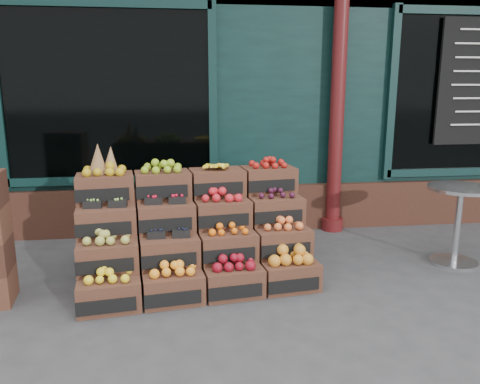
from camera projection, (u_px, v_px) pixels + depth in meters
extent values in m
plane|color=#3A3A3C|center=(273.00, 304.00, 4.05)|extent=(60.00, 60.00, 0.00)
cube|color=black|center=(220.00, 56.00, 8.56)|extent=(12.00, 6.00, 4.80)
cube|color=black|center=(240.00, 115.00, 5.90)|extent=(12.00, 0.12, 3.00)
cube|color=#3B2017|center=(241.00, 208.00, 6.10)|extent=(12.00, 0.18, 0.60)
cube|color=black|center=(108.00, 95.00, 5.58)|extent=(2.40, 0.06, 2.00)
cylinder|color=#4E1213|center=(337.00, 107.00, 5.84)|extent=(0.18, 0.18, 3.20)
cube|color=#4E2C1E|center=(109.00, 294.00, 3.96)|extent=(0.56, 0.42, 0.26)
cube|color=black|center=(109.00, 307.00, 3.79)|extent=(0.48, 0.08, 0.12)
cube|color=yellow|center=(108.00, 275.00, 3.93)|extent=(0.45, 0.32, 0.08)
cube|color=#4E2C1E|center=(173.00, 287.00, 4.10)|extent=(0.56, 0.42, 0.26)
cube|color=black|center=(176.00, 299.00, 3.92)|extent=(0.48, 0.08, 0.12)
cube|color=orange|center=(173.00, 268.00, 4.06)|extent=(0.45, 0.32, 0.09)
cube|color=#4E2C1E|center=(233.00, 281.00, 4.23)|extent=(0.56, 0.42, 0.26)
cube|color=black|center=(238.00, 292.00, 4.05)|extent=(0.48, 0.08, 0.12)
cube|color=maroon|center=(233.00, 262.00, 4.19)|extent=(0.45, 0.32, 0.10)
cube|color=#4E2C1E|center=(289.00, 275.00, 4.36)|extent=(0.56, 0.42, 0.26)
cube|color=black|center=(297.00, 286.00, 4.19)|extent=(0.48, 0.08, 0.12)
cube|color=orange|center=(290.00, 256.00, 4.32)|extent=(0.45, 0.32, 0.12)
cube|color=#4E2C1E|center=(108.00, 256.00, 4.11)|extent=(0.56, 0.42, 0.26)
cube|color=black|center=(108.00, 267.00, 3.94)|extent=(0.48, 0.08, 0.12)
cube|color=#A5A446|center=(107.00, 237.00, 4.08)|extent=(0.45, 0.32, 0.09)
cube|color=#4E2C1E|center=(170.00, 251.00, 4.25)|extent=(0.56, 0.42, 0.26)
cube|color=black|center=(172.00, 261.00, 4.07)|extent=(0.48, 0.08, 0.12)
cube|color=black|center=(169.00, 235.00, 4.21)|extent=(0.45, 0.32, 0.03)
cube|color=#4E2C1E|center=(227.00, 246.00, 4.38)|extent=(0.56, 0.42, 0.26)
cube|color=black|center=(232.00, 255.00, 4.20)|extent=(0.48, 0.08, 0.12)
cube|color=orange|center=(227.00, 229.00, 4.34)|extent=(0.45, 0.32, 0.07)
cube|color=#4E2C1E|center=(282.00, 241.00, 4.51)|extent=(0.56, 0.42, 0.26)
cube|color=black|center=(289.00, 250.00, 4.34)|extent=(0.48, 0.08, 0.12)
cube|color=orange|center=(282.00, 224.00, 4.47)|extent=(0.45, 0.32, 0.08)
cube|color=#4E2C1E|center=(107.00, 221.00, 4.26)|extent=(0.56, 0.42, 0.26)
cube|color=black|center=(106.00, 230.00, 4.09)|extent=(0.48, 0.08, 0.12)
cube|color=#81B04E|center=(106.00, 205.00, 4.23)|extent=(0.45, 0.32, 0.03)
cube|color=#4E2C1E|center=(166.00, 217.00, 4.40)|extent=(0.56, 0.42, 0.26)
cube|color=black|center=(168.00, 225.00, 4.22)|extent=(0.48, 0.08, 0.12)
cube|color=#A80F26|center=(166.00, 201.00, 4.36)|extent=(0.45, 0.32, 0.04)
cube|color=#4E2C1E|center=(222.00, 213.00, 4.53)|extent=(0.56, 0.42, 0.26)
cube|color=black|center=(227.00, 221.00, 4.35)|extent=(0.48, 0.08, 0.12)
cube|color=red|center=(222.00, 195.00, 4.49)|extent=(0.45, 0.32, 0.09)
cube|color=#4E2C1E|center=(275.00, 209.00, 4.66)|extent=(0.56, 0.42, 0.26)
cube|color=black|center=(281.00, 217.00, 4.49)|extent=(0.48, 0.08, 0.12)
cube|color=#371023|center=(275.00, 193.00, 4.63)|extent=(0.45, 0.32, 0.07)
cube|color=#4E2C1E|center=(105.00, 188.00, 4.41)|extent=(0.56, 0.42, 0.26)
cube|color=black|center=(105.00, 195.00, 4.24)|extent=(0.48, 0.08, 0.12)
cube|color=#B38F15|center=(104.00, 170.00, 4.38)|extent=(0.45, 0.32, 0.09)
cube|color=#4E2C1E|center=(163.00, 185.00, 4.55)|extent=(0.56, 0.42, 0.26)
cube|color=black|center=(165.00, 192.00, 4.37)|extent=(0.48, 0.08, 0.12)
cube|color=#89B01E|center=(162.00, 167.00, 4.51)|extent=(0.45, 0.32, 0.09)
cube|color=#4E2C1E|center=(217.00, 182.00, 4.68)|extent=(0.56, 0.42, 0.26)
cube|color=black|center=(221.00, 189.00, 4.50)|extent=(0.48, 0.08, 0.12)
cube|color=yellow|center=(217.00, 166.00, 4.64)|extent=(0.45, 0.32, 0.08)
cube|color=#4E2C1E|center=(268.00, 180.00, 4.81)|extent=(0.56, 0.42, 0.26)
cube|color=black|center=(274.00, 186.00, 4.64)|extent=(0.48, 0.08, 0.12)
cube|color=#A71812|center=(269.00, 163.00, 4.78)|extent=(0.45, 0.32, 0.08)
cube|color=#3B2017|center=(199.00, 274.00, 4.37)|extent=(2.17, 0.63, 0.26)
cube|color=#3B2017|center=(195.00, 253.00, 4.55)|extent=(2.17, 0.63, 0.52)
cube|color=#3B2017|center=(192.00, 234.00, 4.73)|extent=(2.17, 0.63, 0.78)
cone|color=olive|center=(98.00, 159.00, 4.35)|extent=(0.18, 0.18, 0.30)
cone|color=olive|center=(111.00, 160.00, 4.40)|extent=(0.16, 0.16, 0.26)
cylinder|color=#BABDC2|center=(453.00, 262.00, 4.99)|extent=(0.49, 0.49, 0.03)
cylinder|color=#BABDC2|center=(457.00, 226.00, 4.91)|extent=(0.07, 0.07, 0.80)
cylinder|color=#BABDC2|center=(461.00, 188.00, 4.82)|extent=(0.67, 0.67, 0.03)
imported|color=#164E1A|center=(150.00, 144.00, 6.41)|extent=(0.90, 0.71, 2.17)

